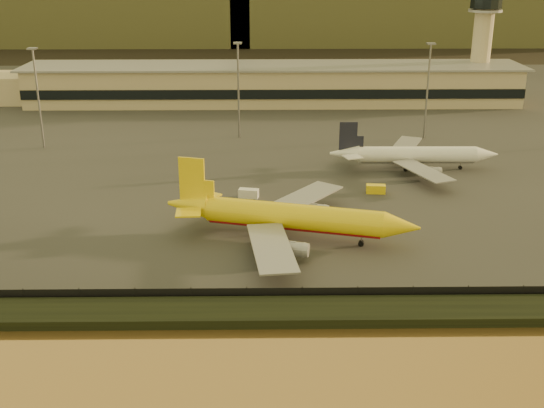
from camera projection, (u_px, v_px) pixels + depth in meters
The scene contains 11 objects.
ground at pixel (285, 264), 110.81m from camera, with size 900.00×900.00×0.00m, color black.
embankment at pixel (289, 312), 94.63m from camera, with size 320.00×7.00×1.40m, color black.
tarmac at pixel (275, 124), 199.81m from camera, with size 320.00×220.00×0.20m, color #2D2D2D.
perimeter_fence at pixel (288, 295), 98.17m from camera, with size 300.00×0.05×2.20m, color black.
terminal_building at pixel (230, 84), 226.11m from camera, with size 202.00×25.00×12.60m.
control_tower at pixel (483, 35), 226.96m from camera, with size 11.20×11.20×35.50m.
apron_light_masts at pixel (334, 84), 175.82m from camera, with size 152.20×12.20×25.40m.
dhl_cargo_jet at pixel (289, 217), 118.71m from camera, with size 44.67×42.80×13.52m.
white_narrowbody_jet at pixel (414, 155), 157.19m from camera, with size 38.92×38.12×11.22m.
gse_vehicle_yellow at pixel (376, 189), 142.44m from camera, with size 3.97×1.79×1.79m, color yellow.
gse_vehicle_white at pixel (249, 193), 139.85m from camera, with size 4.02×1.81×1.81m, color white.
Camera 1 is at (-3.58, -100.42, 47.77)m, focal length 45.00 mm.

